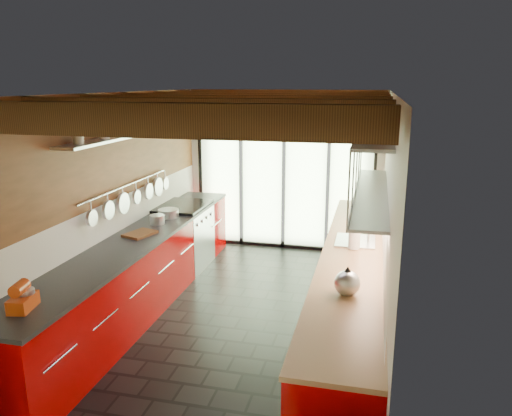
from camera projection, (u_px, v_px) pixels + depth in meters
name	position (u px, v px, depth m)	size (l,w,h in m)	color
ground	(241.00, 317.00, 5.93)	(5.50, 5.50, 0.00)	black
room_shell	(240.00, 181.00, 5.52)	(5.50, 5.50, 5.50)	silver
ceiling_beams	(248.00, 105.00, 5.68)	(3.14, 5.06, 4.90)	#593316
glass_door	(284.00, 149.00, 8.06)	(2.95, 0.10, 2.90)	#C6EAAD
left_counter	(140.00, 272.00, 6.10)	(0.68, 5.00, 0.92)	#A90000
range_stove	(184.00, 236.00, 7.47)	(0.66, 0.90, 0.97)	silver
right_counter	(352.00, 292.00, 5.52)	(0.68, 5.00, 0.92)	#A90000
sink_assembly	(357.00, 238.00, 5.77)	(0.45, 0.52, 0.43)	silver
upper_cabinets_right	(374.00, 164.00, 5.43)	(0.34, 3.00, 3.00)	silver
left_wall_fixtures	(130.00, 161.00, 6.10)	(0.28, 2.60, 0.96)	silver
stand_mixer	(23.00, 298.00, 4.04)	(0.20, 0.29, 0.25)	#CC3F10
pot_large	(157.00, 219.00, 6.48)	(0.19, 0.19, 0.12)	silver
pot_small	(168.00, 213.00, 6.82)	(0.28, 0.28, 0.11)	silver
cutting_board	(140.00, 234.00, 6.02)	(0.26, 0.37, 0.03)	brown
kettle	(347.00, 282.00, 4.32)	(0.29, 0.31, 0.27)	silver
paper_towel	(354.00, 236.00, 5.50)	(0.17, 0.17, 0.35)	white
soap_bottle	(355.00, 239.00, 5.61)	(0.08, 0.08, 0.17)	silver
bowl	(361.00, 203.00, 7.51)	(0.20, 0.20, 0.05)	silver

